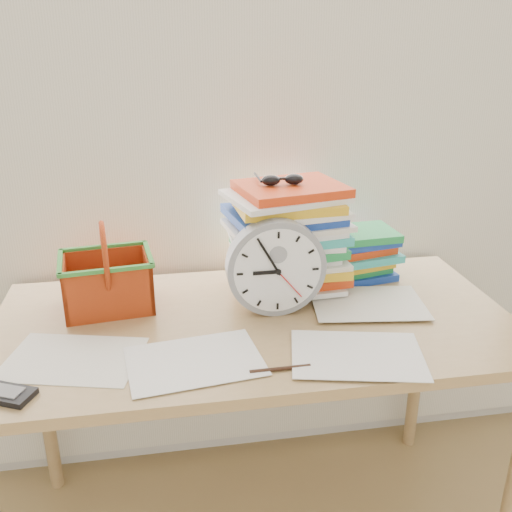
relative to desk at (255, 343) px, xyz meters
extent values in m
cube|color=silver|center=(0.00, 0.40, 0.67)|extent=(4.00, 0.04, 2.70)
cube|color=white|center=(0.00, 0.38, 0.62)|extent=(2.40, 0.01, 2.50)
cube|color=#9E7B4A|center=(0.00, 0.00, 0.06)|extent=(1.40, 0.70, 0.03)
cylinder|color=#9E7B4A|center=(-0.65, 0.30, -0.32)|extent=(0.04, 0.04, 0.72)
cylinder|color=#9E7B4A|center=(0.65, 0.30, -0.32)|extent=(0.04, 0.04, 0.72)
cylinder|color=gray|center=(0.06, 0.03, 0.21)|extent=(0.27, 0.05, 0.27)
cylinder|color=black|center=(0.01, -0.26, 0.08)|extent=(0.14, 0.01, 0.01)
cube|color=black|center=(-0.59, -0.25, 0.08)|extent=(0.15, 0.12, 0.01)
camera|label=1|loc=(-0.23, -1.35, 0.80)|focal=40.00mm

